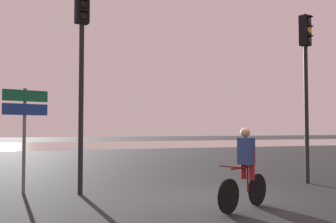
{
  "coord_description": "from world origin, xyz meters",
  "views": [
    {
      "loc": [
        -3.71,
        -7.72,
        1.62
      ],
      "look_at": [
        0.5,
        5.0,
        2.2
      ],
      "focal_mm": 40.0,
      "sensor_mm": 36.0,
      "label": 1
    }
  ],
  "objects_px": {
    "cyclist": "(245,168)",
    "traffic_light_near_left": "(82,51)",
    "traffic_light_near_right": "(306,67)",
    "direction_sign_post": "(25,121)"
  },
  "relations": [
    {
      "from": "traffic_light_near_right",
      "to": "traffic_light_near_left",
      "type": "height_order",
      "value": "traffic_light_near_left"
    },
    {
      "from": "cyclist",
      "to": "direction_sign_post",
      "type": "bearing_deg",
      "value": 24.43
    },
    {
      "from": "cyclist",
      "to": "traffic_light_near_right",
      "type": "bearing_deg",
      "value": -82.73
    },
    {
      "from": "direction_sign_post",
      "to": "cyclist",
      "type": "xyz_separation_m",
      "value": [
        4.28,
        -3.26,
        -0.97
      ]
    },
    {
      "from": "traffic_light_near_left",
      "to": "direction_sign_post",
      "type": "relative_size",
      "value": 1.96
    },
    {
      "from": "traffic_light_near_right",
      "to": "traffic_light_near_left",
      "type": "relative_size",
      "value": 0.97
    },
    {
      "from": "traffic_light_near_right",
      "to": "cyclist",
      "type": "height_order",
      "value": "traffic_light_near_right"
    },
    {
      "from": "cyclist",
      "to": "traffic_light_near_left",
      "type": "bearing_deg",
      "value": 19.65
    },
    {
      "from": "traffic_light_near_left",
      "to": "direction_sign_post",
      "type": "bearing_deg",
      "value": -35.75
    },
    {
      "from": "traffic_light_near_right",
      "to": "direction_sign_post",
      "type": "distance_m",
      "value": 7.98
    }
  ]
}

